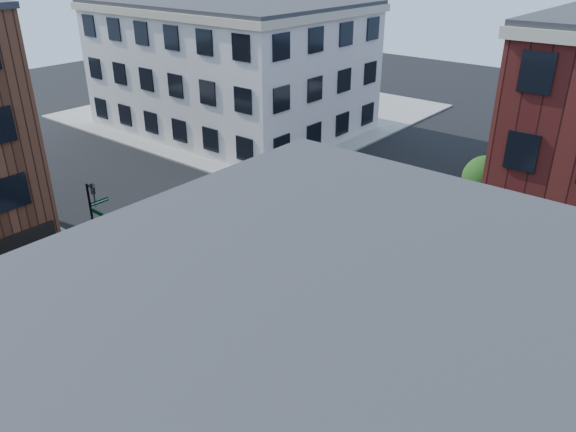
# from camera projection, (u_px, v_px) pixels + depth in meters

# --- Properties ---
(ground) EXTENTS (120.00, 120.00, 0.00)m
(ground) POSITION_uv_depth(u_px,v_px,m) (276.00, 253.00, 31.30)
(ground) COLOR black
(ground) RESTS_ON ground
(sidewalk_nw) EXTENTS (30.00, 30.00, 0.15)m
(sidewalk_nw) POSITION_uv_depth(u_px,v_px,m) (253.00, 111.00, 57.87)
(sidewalk_nw) COLOR gray
(sidewalk_nw) RESTS_ON ground
(building_nw) EXTENTS (22.00, 16.00, 11.00)m
(building_nw) POSITION_uv_depth(u_px,v_px,m) (231.00, 67.00, 50.88)
(building_nw) COLOR silver
(building_nw) RESTS_ON ground
(tree_near) EXTENTS (2.69, 2.69, 4.49)m
(tree_near) POSITION_uv_depth(u_px,v_px,m) (486.00, 181.00, 32.54)
(tree_near) COLOR black
(tree_near) RESTS_ON ground
(tree_far) EXTENTS (2.43, 2.43, 4.07)m
(tree_far) POSITION_uv_depth(u_px,v_px,m) (521.00, 158.00, 36.84)
(tree_far) COLOR black
(tree_far) RESTS_ON ground
(signal_pole) EXTENTS (1.29, 1.24, 4.60)m
(signal_pole) POSITION_uv_depth(u_px,v_px,m) (95.00, 214.00, 29.25)
(signal_pole) COLOR black
(signal_pole) RESTS_ON ground
(box_truck) EXTENTS (7.45, 2.56, 3.33)m
(box_truck) POSITION_uv_depth(u_px,v_px,m) (462.00, 375.00, 19.92)
(box_truck) COLOR silver
(box_truck) RESTS_ON ground
(traffic_cone) EXTENTS (0.46, 0.46, 0.80)m
(traffic_cone) POSITION_uv_depth(u_px,v_px,m) (138.00, 250.00, 30.87)
(traffic_cone) COLOR #E8490A
(traffic_cone) RESTS_ON ground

